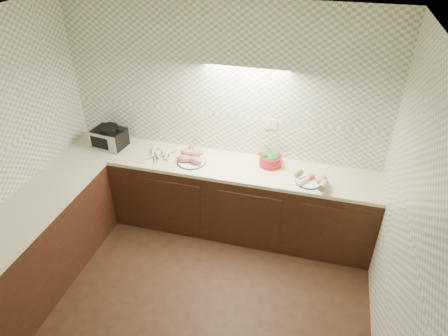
% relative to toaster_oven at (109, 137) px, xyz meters
% --- Properties ---
extents(room, '(3.60, 3.60, 2.60)m').
position_rel_toaster_oven_xyz_m(room, '(1.33, -1.54, 0.61)').
color(room, black).
rests_on(room, ground).
extents(counter, '(3.60, 3.60, 0.90)m').
position_rel_toaster_oven_xyz_m(counter, '(0.64, -0.86, -0.57)').
color(counter, black).
rests_on(counter, ground).
extents(toaster_oven, '(0.40, 0.33, 0.26)m').
position_rel_toaster_oven_xyz_m(toaster_oven, '(0.00, 0.00, 0.00)').
color(toaster_oven, black).
rests_on(toaster_oven, counter).
extents(parsnip_pile, '(0.35, 0.31, 0.07)m').
position_rel_toaster_oven_xyz_m(parsnip_pile, '(0.63, -0.07, -0.09)').
color(parsnip_pile, beige).
rests_on(parsnip_pile, counter).
extents(sweet_potato_plate, '(0.32, 0.32, 0.14)m').
position_rel_toaster_oven_xyz_m(sweet_potato_plate, '(1.06, -0.09, -0.07)').
color(sweet_potato_plate, '#131C44').
rests_on(sweet_potato_plate, counter).
extents(onion_bowl, '(0.14, 0.14, 0.11)m').
position_rel_toaster_oven_xyz_m(onion_bowl, '(1.01, 0.08, -0.08)').
color(onion_bowl, black).
rests_on(onion_bowl, counter).
extents(dutch_oven, '(0.33, 0.33, 0.17)m').
position_rel_toaster_oven_xyz_m(dutch_oven, '(1.92, 0.08, -0.04)').
color(dutch_oven, '#AF0F17').
rests_on(dutch_oven, counter).
extents(veg_plate, '(0.39, 0.31, 0.13)m').
position_rel_toaster_oven_xyz_m(veg_plate, '(2.42, -0.15, -0.07)').
color(veg_plate, '#131C44').
rests_on(veg_plate, counter).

